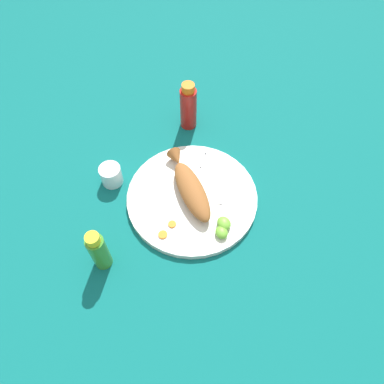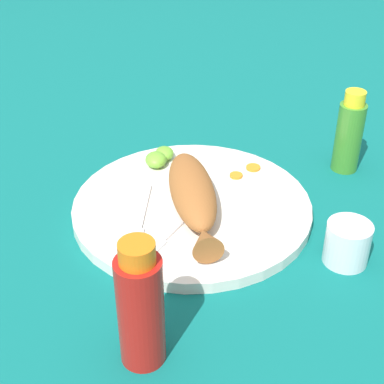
# 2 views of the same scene
# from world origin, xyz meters

# --- Properties ---
(ground_plane) EXTENTS (4.00, 4.00, 0.00)m
(ground_plane) POSITION_xyz_m (0.00, 0.00, 0.00)
(ground_plane) COLOR #0C605B
(main_plate) EXTENTS (0.37, 0.37, 0.02)m
(main_plate) POSITION_xyz_m (0.00, 0.00, 0.01)
(main_plate) COLOR silver
(main_plate) RESTS_ON ground_plane
(fried_fish) EXTENTS (0.25, 0.07, 0.05)m
(fried_fish) POSITION_xyz_m (-0.01, -0.00, 0.04)
(fried_fish) COLOR #935628
(fried_fish) RESTS_ON main_plate
(fork_near) EXTENTS (0.15, 0.13, 0.00)m
(fork_near) POSITION_xyz_m (-0.08, 0.05, 0.02)
(fork_near) COLOR silver
(fork_near) RESTS_ON main_plate
(fork_far) EXTENTS (0.18, 0.05, 0.00)m
(fork_far) POSITION_xyz_m (-0.05, 0.08, 0.02)
(fork_far) COLOR silver
(fork_far) RESTS_ON main_plate
(carrot_slice_near) EXTENTS (0.02, 0.02, 0.00)m
(carrot_slice_near) POSITION_xyz_m (0.09, -0.12, 0.02)
(carrot_slice_near) COLOR orange
(carrot_slice_near) RESTS_ON main_plate
(carrot_slice_mid) EXTENTS (0.02, 0.02, 0.00)m
(carrot_slice_mid) POSITION_xyz_m (0.07, -0.08, 0.02)
(carrot_slice_mid) COLOR orange
(carrot_slice_mid) RESTS_ON main_plate
(lime_wedge_main) EXTENTS (0.04, 0.03, 0.02)m
(lime_wedge_main) POSITION_xyz_m (0.14, 0.03, 0.03)
(lime_wedge_main) COLOR #6BB233
(lime_wedge_main) RESTS_ON main_plate
(lime_wedge_side) EXTENTS (0.04, 0.04, 0.02)m
(lime_wedge_side) POSITION_xyz_m (0.12, 0.04, 0.03)
(lime_wedge_side) COLOR #6BB233
(lime_wedge_side) RESTS_ON main_plate
(hot_sauce_bottle_red) EXTENTS (0.05, 0.05, 0.17)m
(hot_sauce_bottle_red) POSITION_xyz_m (-0.27, 0.10, 0.08)
(hot_sauce_bottle_red) COLOR #B21914
(hot_sauce_bottle_red) RESTS_ON ground_plane
(hot_sauce_bottle_green) EXTENTS (0.05, 0.05, 0.15)m
(hot_sauce_bottle_green) POSITION_xyz_m (0.09, -0.28, 0.07)
(hot_sauce_bottle_green) COLOR #3D8428
(hot_sauce_bottle_green) RESTS_ON ground_plane
(salt_cup) EXTENTS (0.06, 0.06, 0.06)m
(salt_cup) POSITION_xyz_m (-0.15, -0.19, 0.03)
(salt_cup) COLOR silver
(salt_cup) RESTS_ON ground_plane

